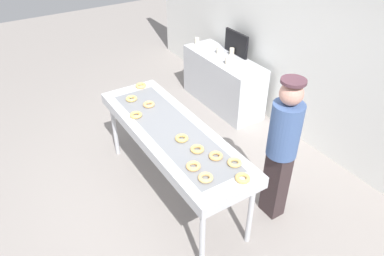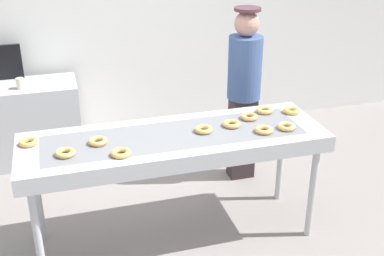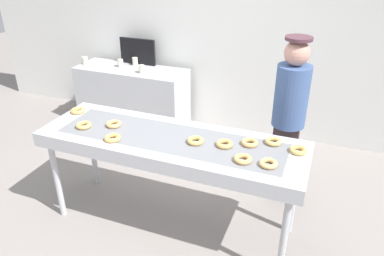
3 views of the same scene
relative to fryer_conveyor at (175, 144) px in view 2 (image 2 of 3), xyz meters
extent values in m
plane|color=gray|center=(0.00, 0.00, -0.86)|extent=(16.00, 16.00, 0.00)
cube|color=white|center=(0.00, 2.21, 0.56)|extent=(8.00, 0.12, 2.85)
cube|color=#B7BABF|center=(0.00, 0.00, 0.01)|extent=(2.33, 0.74, 0.13)
cube|color=slate|center=(0.00, 0.00, 0.03)|extent=(1.98, 0.52, 0.08)
cylinder|color=#B7BABF|center=(-1.07, -0.29, -0.46)|extent=(0.06, 0.06, 0.81)
cylinder|color=#B7BABF|center=(1.07, -0.29, -0.46)|extent=(0.06, 0.06, 0.81)
cylinder|color=#B7BABF|center=(-1.07, 0.29, -0.46)|extent=(0.06, 0.06, 0.81)
cylinder|color=#B7BABF|center=(1.07, 0.29, -0.46)|extent=(0.06, 0.06, 0.81)
torus|color=#DDB15D|center=(0.23, -0.01, 0.09)|extent=(0.18, 0.18, 0.04)
torus|color=#E8B66C|center=(0.87, -0.13, 0.09)|extent=(0.15, 0.15, 0.04)
torus|color=#E6AC5C|center=(-1.06, 0.14, 0.09)|extent=(0.18, 0.18, 0.04)
torus|color=#E5A961|center=(0.66, 0.13, 0.09)|extent=(0.20, 0.20, 0.04)
torus|color=#DEB467|center=(0.84, 0.22, 0.09)|extent=(0.15, 0.15, 0.04)
torus|color=#E4AD5D|center=(0.47, 0.03, 0.09)|extent=(0.20, 0.20, 0.04)
torus|color=#E6A964|center=(-0.57, 0.01, 0.09)|extent=(0.20, 0.20, 0.04)
torus|color=#E4B562|center=(-0.81, -0.10, 0.09)|extent=(0.16, 0.16, 0.04)
torus|color=#EDB35D|center=(-0.44, -0.22, 0.09)|extent=(0.19, 0.19, 0.04)
torus|color=#DDB15C|center=(1.05, 0.15, 0.09)|extent=(0.17, 0.17, 0.04)
torus|color=#EFB164|center=(0.67, -0.14, 0.09)|extent=(0.15, 0.15, 0.04)
cube|color=#312527|center=(0.89, 0.80, -0.44)|extent=(0.24, 0.18, 0.85)
cylinder|color=#3F598C|center=(0.89, 0.80, 0.28)|extent=(0.32, 0.32, 0.59)
sphere|color=tan|center=(0.89, 0.80, 0.69)|extent=(0.23, 0.23, 0.23)
cylinder|color=#4E2F39|center=(0.89, 0.80, 0.82)|extent=(0.24, 0.24, 0.03)
cube|color=#B7BABF|center=(-1.40, 1.76, -0.44)|extent=(1.57, 0.56, 0.85)
cylinder|color=beige|center=(-1.16, 1.65, 0.04)|extent=(0.08, 0.08, 0.11)
camera|label=1|loc=(2.88, -1.55, 2.34)|focal=33.85mm
camera|label=2|loc=(-0.81, -3.26, 1.67)|focal=45.80mm
camera|label=3|loc=(1.19, -2.53, 1.59)|focal=34.60mm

